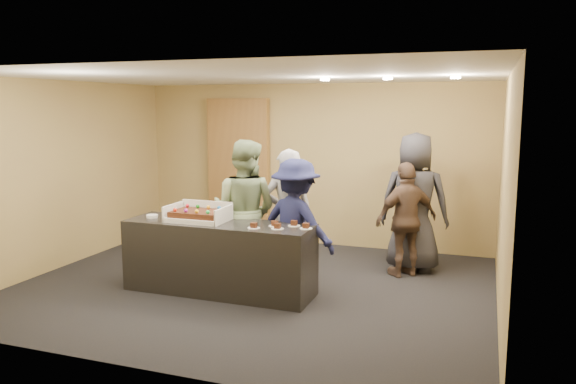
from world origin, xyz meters
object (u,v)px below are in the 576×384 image
object	(u,v)px
person_brown_extra	(406,220)
person_navy_man	(296,225)
cake_box	(199,217)
person_server_grey	(288,215)
sheet_cake	(198,213)
person_sage_man	(245,211)
person_dark_suit	(414,202)
serving_counter	(219,257)
storage_cabinet	(239,169)
plate_stack	(152,216)

from	to	relation	value
person_brown_extra	person_navy_man	bearing A→B (deg)	-0.32
cake_box	person_server_grey	bearing A→B (deg)	38.91
sheet_cake	person_sage_man	bearing A→B (deg)	58.10
person_sage_man	person_dark_suit	world-z (taller)	person_dark_suit
cake_box	person_navy_man	xyz separation A→B (m)	(1.15, 0.42, -0.11)
serving_counter	storage_cabinet	distance (m)	3.04
plate_stack	person_brown_extra	xyz separation A→B (m)	(3.06, 1.51, -0.13)
storage_cabinet	cake_box	bearing A→B (deg)	-75.57
person_dark_suit	serving_counter	bearing A→B (deg)	37.53
person_server_grey	person_dark_suit	distance (m)	1.85
sheet_cake	person_navy_man	size ratio (longest dim) A/B	0.38
sheet_cake	person_dark_suit	world-z (taller)	person_dark_suit
storage_cabinet	person_navy_man	bearing A→B (deg)	-51.31
person_dark_suit	person_navy_man	bearing A→B (deg)	43.78
plate_stack	person_navy_man	xyz separation A→B (m)	(1.82, 0.47, -0.08)
storage_cabinet	person_brown_extra	world-z (taller)	storage_cabinet
serving_counter	cake_box	size ratio (longest dim) A/B	3.24
cake_box	sheet_cake	bearing A→B (deg)	-91.00
sheet_cake	cake_box	bearing A→B (deg)	89.00
person_brown_extra	person_server_grey	bearing A→B (deg)	-14.22
plate_stack	person_server_grey	world-z (taller)	person_server_grey
person_sage_man	person_brown_extra	distance (m)	2.22
serving_counter	plate_stack	xyz separation A→B (m)	(-0.95, -0.02, 0.47)
plate_stack	person_server_grey	xyz separation A→B (m)	(1.59, 0.79, -0.03)
sheet_cake	person_sage_man	xyz separation A→B (m)	(0.37, 0.60, -0.05)
person_navy_man	plate_stack	bearing A→B (deg)	31.88
serving_counter	sheet_cake	world-z (taller)	sheet_cake
person_sage_man	cake_box	bearing A→B (deg)	57.28
serving_counter	person_navy_man	distance (m)	1.05
person_server_grey	serving_counter	bearing A→B (deg)	29.05
storage_cabinet	sheet_cake	size ratio (longest dim) A/B	3.89
sheet_cake	person_sage_man	size ratio (longest dim) A/B	0.33
person_server_grey	person_sage_man	bearing A→B (deg)	-3.56
serving_counter	person_navy_man	bearing A→B (deg)	27.73
serving_counter	person_navy_man	xyz separation A→B (m)	(0.87, 0.45, 0.39)
sheet_cake	person_dark_suit	size ratio (longest dim) A/B	0.32
person_server_grey	person_dark_suit	xyz separation A→B (m)	(1.53, 1.02, 0.10)
storage_cabinet	person_dark_suit	distance (m)	3.32
person_dark_suit	plate_stack	bearing A→B (deg)	28.10
person_dark_suit	storage_cabinet	bearing A→B (deg)	-19.04
person_sage_man	person_brown_extra	xyz separation A→B (m)	(2.02, 0.90, -0.16)
plate_stack	person_dark_suit	bearing A→B (deg)	30.09
person_dark_suit	person_brown_extra	bearing A→B (deg)	75.98
storage_cabinet	person_brown_extra	distance (m)	3.38
serving_counter	person_server_grey	xyz separation A→B (m)	(0.64, 0.78, 0.44)
sheet_cake	plate_stack	xyz separation A→B (m)	(-0.67, -0.02, -0.08)
storage_cabinet	cake_box	xyz separation A→B (m)	(0.70, -2.74, -0.28)
sheet_cake	plate_stack	size ratio (longest dim) A/B	4.27
serving_counter	person_sage_man	distance (m)	0.78
person_sage_man	serving_counter	bearing A→B (deg)	81.99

